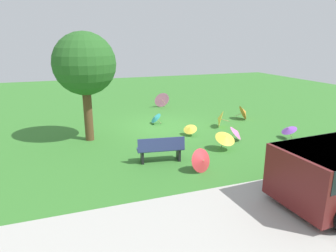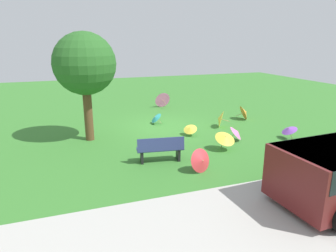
{
  "view_description": "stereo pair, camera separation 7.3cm",
  "coord_description": "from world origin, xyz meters",
  "px_view_note": "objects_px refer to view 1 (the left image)",
  "views": [
    {
      "loc": [
        4.44,
        13.39,
        4.07
      ],
      "look_at": [
        0.32,
        1.94,
        0.6
      ],
      "focal_mm": 32.46,
      "sensor_mm": 36.0,
      "label": 1
    },
    {
      "loc": [
        4.37,
        13.42,
        4.07
      ],
      "look_at": [
        0.32,
        1.94,
        0.6
      ],
      "focal_mm": 32.46,
      "sensor_mm": 36.0,
      "label": 2
    }
  ],
  "objects_px": {
    "parasol_orange_0": "(244,112)",
    "parasol_pink_1": "(161,99)",
    "parasol_pink_2": "(237,132)",
    "parasol_red_0": "(202,161)",
    "parasol_yellow_0": "(190,129)",
    "parasol_yellow_1": "(226,137)",
    "parasol_teal_0": "(155,118)",
    "park_bench": "(161,149)",
    "shade_tree": "(85,65)",
    "parasol_purple_0": "(289,129)",
    "parasol_yellow_2": "(219,119)"
  },
  "relations": [
    {
      "from": "shade_tree",
      "to": "parasol_pink_2",
      "type": "xyz_separation_m",
      "value": [
        -5.76,
        2.18,
        -2.76
      ]
    },
    {
      "from": "park_bench",
      "to": "parasol_yellow_2",
      "type": "relative_size",
      "value": 1.92
    },
    {
      "from": "park_bench",
      "to": "parasol_yellow_0",
      "type": "height_order",
      "value": "park_bench"
    },
    {
      "from": "shade_tree",
      "to": "parasol_yellow_1",
      "type": "xyz_separation_m",
      "value": [
        -4.73,
        3.03,
        -2.62
      ]
    },
    {
      "from": "parasol_orange_0",
      "to": "parasol_pink_1",
      "type": "height_order",
      "value": "parasol_pink_1"
    },
    {
      "from": "parasol_yellow_0",
      "to": "parasol_pink_2",
      "type": "xyz_separation_m",
      "value": [
        -1.55,
        1.29,
        0.04
      ]
    },
    {
      "from": "park_bench",
      "to": "parasol_purple_0",
      "type": "xyz_separation_m",
      "value": [
        -5.91,
        -0.58,
        -0.04
      ]
    },
    {
      "from": "parasol_teal_0",
      "to": "parasol_yellow_1",
      "type": "bearing_deg",
      "value": 107.41
    },
    {
      "from": "shade_tree",
      "to": "parasol_red_0",
      "type": "height_order",
      "value": "shade_tree"
    },
    {
      "from": "parasol_orange_0",
      "to": "parasol_pink_1",
      "type": "relative_size",
      "value": 0.89
    },
    {
      "from": "parasol_purple_0",
      "to": "parasol_teal_0",
      "type": "distance_m",
      "value": 6.2
    },
    {
      "from": "park_bench",
      "to": "parasol_pink_2",
      "type": "bearing_deg",
      "value": -163.25
    },
    {
      "from": "parasol_teal_0",
      "to": "parasol_red_0",
      "type": "xyz_separation_m",
      "value": [
        0.31,
        5.94,
        0.05
      ]
    },
    {
      "from": "parasol_yellow_0",
      "to": "parasol_yellow_1",
      "type": "bearing_deg",
      "value": 103.57
    },
    {
      "from": "parasol_orange_0",
      "to": "parasol_teal_0",
      "type": "xyz_separation_m",
      "value": [
        4.71,
        -0.66,
        -0.05
      ]
    },
    {
      "from": "park_bench",
      "to": "parasol_pink_1",
      "type": "height_order",
      "value": "parasol_pink_1"
    },
    {
      "from": "parasol_pink_1",
      "to": "parasol_pink_2",
      "type": "height_order",
      "value": "parasol_pink_1"
    },
    {
      "from": "parasol_yellow_1",
      "to": "parasol_red_0",
      "type": "bearing_deg",
      "value": 41.3
    },
    {
      "from": "park_bench",
      "to": "parasol_red_0",
      "type": "xyz_separation_m",
      "value": [
        -0.97,
        1.24,
        -0.08
      ]
    },
    {
      "from": "parasol_pink_1",
      "to": "parasol_teal_0",
      "type": "distance_m",
      "value": 4.03
    },
    {
      "from": "parasol_purple_0",
      "to": "park_bench",
      "type": "bearing_deg",
      "value": 5.61
    },
    {
      "from": "park_bench",
      "to": "shade_tree",
      "type": "distance_m",
      "value": 4.7
    },
    {
      "from": "parasol_pink_2",
      "to": "parasol_yellow_0",
      "type": "bearing_deg",
      "value": -39.63
    },
    {
      "from": "parasol_orange_0",
      "to": "parasol_pink_2",
      "type": "relative_size",
      "value": 1.01
    },
    {
      "from": "parasol_purple_0",
      "to": "parasol_yellow_0",
      "type": "bearing_deg",
      "value": -25.88
    },
    {
      "from": "parasol_yellow_0",
      "to": "parasol_purple_0",
      "type": "height_order",
      "value": "parasol_purple_0"
    },
    {
      "from": "parasol_pink_2",
      "to": "parasol_red_0",
      "type": "bearing_deg",
      "value": 40.6
    },
    {
      "from": "parasol_teal_0",
      "to": "parasol_pink_1",
      "type": "bearing_deg",
      "value": -112.96
    },
    {
      "from": "parasol_yellow_0",
      "to": "parasol_red_0",
      "type": "xyz_separation_m",
      "value": [
        1.19,
        3.64,
        0.07
      ]
    },
    {
      "from": "shade_tree",
      "to": "parasol_pink_1",
      "type": "height_order",
      "value": "shade_tree"
    },
    {
      "from": "shade_tree",
      "to": "parasol_pink_2",
      "type": "relative_size",
      "value": 5.15
    },
    {
      "from": "park_bench",
      "to": "parasol_teal_0",
      "type": "distance_m",
      "value": 4.87
    },
    {
      "from": "park_bench",
      "to": "parasol_teal_0",
      "type": "height_order",
      "value": "park_bench"
    },
    {
      "from": "parasol_pink_1",
      "to": "parasol_teal_0",
      "type": "xyz_separation_m",
      "value": [
        1.57,
        3.71,
        -0.14
      ]
    },
    {
      "from": "parasol_purple_0",
      "to": "parasol_teal_0",
      "type": "height_order",
      "value": "parasol_purple_0"
    },
    {
      "from": "parasol_yellow_0",
      "to": "parasol_pink_1",
      "type": "relative_size",
      "value": 0.83
    },
    {
      "from": "parasol_yellow_1",
      "to": "shade_tree",
      "type": "bearing_deg",
      "value": -32.65
    },
    {
      "from": "parasol_pink_2",
      "to": "parasol_yellow_2",
      "type": "bearing_deg",
      "value": -98.97
    },
    {
      "from": "shade_tree",
      "to": "parasol_teal_0",
      "type": "height_order",
      "value": "shade_tree"
    },
    {
      "from": "parasol_orange_0",
      "to": "parasol_yellow_2",
      "type": "relative_size",
      "value": 1.01
    },
    {
      "from": "park_bench",
      "to": "parasol_purple_0",
      "type": "relative_size",
      "value": 2.34
    },
    {
      "from": "park_bench",
      "to": "parasol_teal_0",
      "type": "bearing_deg",
      "value": -105.23
    },
    {
      "from": "parasol_purple_0",
      "to": "parasol_yellow_1",
      "type": "bearing_deg",
      "value": 5.59
    },
    {
      "from": "parasol_orange_0",
      "to": "parasol_yellow_2",
      "type": "bearing_deg",
      "value": 23.94
    },
    {
      "from": "parasol_pink_1",
      "to": "parasol_yellow_1",
      "type": "height_order",
      "value": "parasol_pink_1"
    },
    {
      "from": "park_bench",
      "to": "parasol_orange_0",
      "type": "distance_m",
      "value": 7.23
    },
    {
      "from": "shade_tree",
      "to": "parasol_purple_0",
      "type": "distance_m",
      "value": 8.84
    },
    {
      "from": "parasol_orange_0",
      "to": "parasol_teal_0",
      "type": "distance_m",
      "value": 4.76
    },
    {
      "from": "parasol_yellow_2",
      "to": "parasol_pink_2",
      "type": "bearing_deg",
      "value": 81.03
    },
    {
      "from": "parasol_red_0",
      "to": "parasol_pink_1",
      "type": "bearing_deg",
      "value": -101.07
    }
  ]
}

